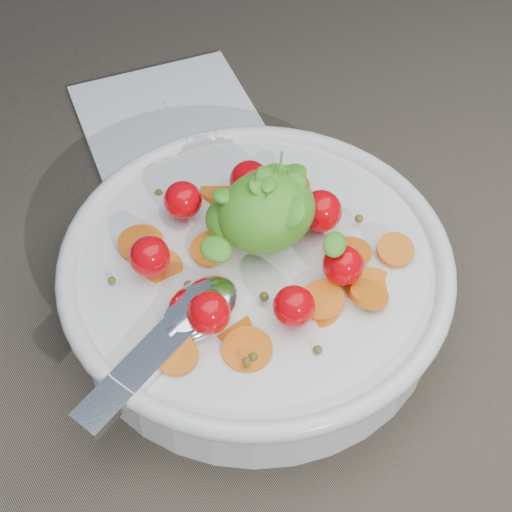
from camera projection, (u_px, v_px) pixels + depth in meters
ground at (281, 312)px, 0.57m from camera, size 6.00×6.00×0.00m
bowl at (256, 276)px, 0.55m from camera, size 0.30×0.27×0.12m
napkin at (167, 113)px, 0.71m from camera, size 0.18×0.16×0.01m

